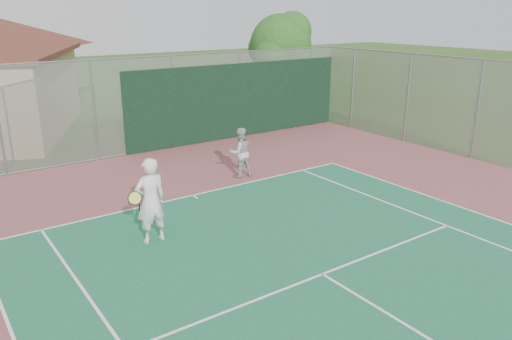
{
  "coord_description": "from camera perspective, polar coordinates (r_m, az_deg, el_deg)",
  "views": [
    {
      "loc": [
        -6.21,
        -0.11,
        5.07
      ],
      "look_at": [
        0.44,
        9.34,
        1.37
      ],
      "focal_mm": 35.0,
      "sensor_mm": 36.0,
      "label": 1
    }
  ],
  "objects": [
    {
      "name": "side_fence_right",
      "position": [
        20.8,
        16.93,
        7.81
      ],
      "size": [
        0.08,
        9.0,
        3.5
      ],
      "color": "gray",
      "rests_on": "ground"
    },
    {
      "name": "player_grey_back",
      "position": [
        15.74,
        -1.82,
        1.96
      ],
      "size": [
        0.84,
        0.7,
        1.57
      ],
      "rotation": [
        0.0,
        0.0,
        3.0
      ],
      "color": "#ACAFB1",
      "rests_on": "ground"
    },
    {
      "name": "tree",
      "position": [
        25.57,
        3.0,
        13.82
      ],
      "size": [
        3.63,
        3.44,
        5.06
      ],
      "color": "#352413",
      "rests_on": "ground"
    },
    {
      "name": "back_fence",
      "position": [
        19.31,
        -9.1,
        7.39
      ],
      "size": [
        20.08,
        0.11,
        3.53
      ],
      "color": "gray",
      "rests_on": "ground"
    },
    {
      "name": "player_white_front",
      "position": [
        11.42,
        -11.94,
        -3.53
      ],
      "size": [
        1.03,
        0.71,
        1.99
      ],
      "rotation": [
        0.0,
        0.0,
        3.16
      ],
      "color": "silver",
      "rests_on": "ground"
    }
  ]
}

